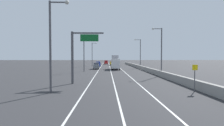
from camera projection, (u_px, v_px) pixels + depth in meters
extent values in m
plane|color=#2D2D30|center=(115.00, 67.00, 66.63)|extent=(320.00, 320.00, 0.00)
cube|color=silver|center=(99.00, 69.00, 57.48)|extent=(0.16, 130.00, 0.00)
cube|color=silver|center=(110.00, 69.00, 57.58)|extent=(0.16, 130.00, 0.00)
cube|color=silver|center=(121.00, 69.00, 57.68)|extent=(0.16, 130.00, 0.00)
cube|color=gray|center=(152.00, 71.00, 42.84)|extent=(0.60, 120.00, 1.10)
cylinder|color=#47474C|center=(72.00, 58.00, 25.73)|extent=(0.36, 0.36, 7.50)
cube|color=#47474C|center=(88.00, 33.00, 25.67)|extent=(4.50, 0.20, 0.20)
cube|color=#0C5923|center=(89.00, 38.00, 25.58)|extent=(2.60, 0.10, 1.00)
cylinder|color=#4C4C51|center=(195.00, 81.00, 19.91)|extent=(0.10, 0.10, 2.40)
cube|color=yellow|center=(195.00, 67.00, 19.81)|extent=(0.60, 0.04, 0.60)
cylinder|color=#4C4C51|center=(161.00, 52.00, 36.77)|extent=(0.24, 0.24, 9.80)
cube|color=#4C4C51|center=(157.00, 29.00, 36.59)|extent=(1.80, 0.12, 0.12)
sphere|color=beige|center=(153.00, 29.00, 36.56)|extent=(0.44, 0.44, 0.44)
cylinder|color=#4C4C51|center=(140.00, 54.00, 60.05)|extent=(0.24, 0.24, 9.80)
cube|color=#4C4C51|center=(138.00, 40.00, 59.86)|extent=(1.80, 0.12, 0.12)
sphere|color=beige|center=(135.00, 40.00, 59.84)|extent=(0.44, 0.44, 0.44)
cylinder|color=#4C4C51|center=(50.00, 47.00, 19.02)|extent=(0.24, 0.24, 9.80)
cube|color=#4C4C51|center=(58.00, 2.00, 18.88)|extent=(1.80, 0.12, 0.12)
sphere|color=beige|center=(67.00, 2.00, 18.91)|extent=(0.44, 0.44, 0.44)
cylinder|color=#4C4C51|center=(84.00, 53.00, 46.95)|extent=(0.24, 0.24, 9.80)
cube|color=#4C4C51|center=(87.00, 35.00, 46.82)|extent=(1.80, 0.12, 0.12)
sphere|color=beige|center=(91.00, 35.00, 46.84)|extent=(0.44, 0.44, 0.44)
cylinder|color=#4C4C51|center=(92.00, 55.00, 74.88)|extent=(0.24, 0.24, 9.80)
cube|color=#4C4C51|center=(94.00, 43.00, 74.74)|extent=(1.80, 0.12, 0.12)
sphere|color=beige|center=(96.00, 43.00, 74.77)|extent=(0.44, 0.44, 0.44)
cube|color=#1E389E|center=(98.00, 64.00, 71.42)|extent=(1.83, 4.55, 1.17)
cube|color=navy|center=(98.00, 62.00, 70.93)|extent=(1.57, 2.07, 0.60)
cylinder|color=black|center=(97.00, 66.00, 73.20)|extent=(0.24, 0.68, 0.68)
cylinder|color=black|center=(100.00, 66.00, 73.28)|extent=(0.24, 0.68, 0.68)
cylinder|color=black|center=(96.00, 66.00, 69.59)|extent=(0.24, 0.68, 0.68)
cylinder|color=black|center=(100.00, 66.00, 69.67)|extent=(0.24, 0.68, 0.68)
cube|color=slate|center=(96.00, 66.00, 57.33)|extent=(1.96, 4.82, 1.17)
cube|color=#4D505A|center=(96.00, 63.00, 56.82)|extent=(1.65, 2.20, 0.60)
cylinder|color=black|center=(94.00, 68.00, 59.22)|extent=(0.25, 0.69, 0.68)
cylinder|color=black|center=(99.00, 68.00, 59.32)|extent=(0.25, 0.69, 0.68)
cylinder|color=black|center=(94.00, 68.00, 55.37)|extent=(0.25, 0.69, 0.68)
cylinder|color=black|center=(99.00, 68.00, 55.48)|extent=(0.25, 0.69, 0.68)
cube|color=gold|center=(112.00, 63.00, 84.45)|extent=(1.87, 4.70, 0.98)
cube|color=olive|center=(112.00, 62.00, 83.96)|extent=(1.60, 2.13, 0.60)
cylinder|color=black|center=(110.00, 64.00, 86.31)|extent=(0.24, 0.69, 0.68)
cylinder|color=black|center=(113.00, 64.00, 86.39)|extent=(0.24, 0.69, 0.68)
cylinder|color=black|center=(110.00, 65.00, 82.55)|extent=(0.24, 0.69, 0.68)
cylinder|color=black|center=(114.00, 65.00, 82.63)|extent=(0.24, 0.69, 0.68)
cube|color=red|center=(106.00, 63.00, 95.18)|extent=(1.90, 4.29, 1.11)
cube|color=maroon|center=(106.00, 61.00, 94.73)|extent=(1.63, 1.95, 0.60)
cylinder|color=black|center=(105.00, 63.00, 96.88)|extent=(0.24, 0.69, 0.68)
cylinder|color=black|center=(108.00, 63.00, 96.88)|extent=(0.24, 0.69, 0.68)
cylinder|color=black|center=(104.00, 64.00, 93.53)|extent=(0.24, 0.69, 0.68)
cylinder|color=black|center=(108.00, 64.00, 93.53)|extent=(0.24, 0.69, 0.68)
cube|color=silver|center=(115.00, 63.00, 55.53)|extent=(2.48, 8.23, 2.81)
cube|color=gray|center=(115.00, 57.00, 57.27)|extent=(2.13, 1.83, 1.10)
cylinder|color=black|center=(111.00, 67.00, 58.96)|extent=(0.23, 1.00, 1.00)
cylinder|color=black|center=(118.00, 67.00, 59.00)|extent=(0.23, 1.00, 1.00)
cylinder|color=black|center=(112.00, 68.00, 52.15)|extent=(0.23, 1.00, 1.00)
cylinder|color=black|center=(120.00, 68.00, 52.19)|extent=(0.23, 1.00, 1.00)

